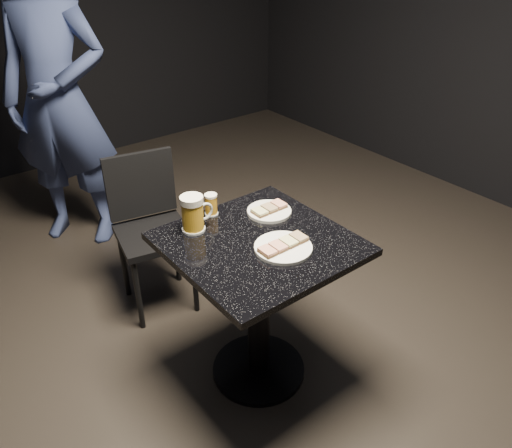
# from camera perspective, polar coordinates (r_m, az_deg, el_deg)

# --- Properties ---
(floor) EXTENTS (6.00, 6.00, 0.00)m
(floor) POSITION_cam_1_polar(r_m,az_deg,el_deg) (2.52, 0.29, -16.35)
(floor) COLOR black
(floor) RESTS_ON ground
(plate_large) EXTENTS (0.23, 0.23, 0.01)m
(plate_large) POSITION_cam_1_polar(r_m,az_deg,el_deg) (1.97, 3.12, -2.71)
(plate_large) COLOR white
(plate_large) RESTS_ON table
(plate_small) EXTENTS (0.20, 0.20, 0.01)m
(plate_small) POSITION_cam_1_polar(r_m,az_deg,el_deg) (2.22, 1.52, 1.45)
(plate_small) COLOR white
(plate_small) RESTS_ON table
(patron) EXTENTS (0.80, 0.80, 1.87)m
(patron) POSITION_cam_1_polar(r_m,az_deg,el_deg) (3.32, -21.72, 13.01)
(patron) COLOR navy
(patron) RESTS_ON floor
(table) EXTENTS (0.70, 0.70, 0.75)m
(table) POSITION_cam_1_polar(r_m,az_deg,el_deg) (2.17, 0.33, -7.28)
(table) COLOR black
(table) RESTS_ON floor
(beer_mug) EXTENTS (0.14, 0.10, 0.16)m
(beer_mug) POSITION_cam_1_polar(r_m,az_deg,el_deg) (2.07, -7.18, 1.21)
(beer_mug) COLOR silver
(beer_mug) RESTS_ON table
(beer_tumbler) EXTENTS (0.06, 0.06, 0.10)m
(beer_tumbler) POSITION_cam_1_polar(r_m,az_deg,el_deg) (2.19, -5.16, 2.24)
(beer_tumbler) COLOR silver
(beer_tumbler) RESTS_ON table
(chair) EXTENTS (0.43, 0.43, 0.85)m
(chair) POSITION_cam_1_polar(r_m,az_deg,el_deg) (2.70, -12.05, 0.17)
(chair) COLOR black
(chair) RESTS_ON floor
(canapes_on_plate_large) EXTENTS (0.21, 0.07, 0.02)m
(canapes_on_plate_large) POSITION_cam_1_polar(r_m,az_deg,el_deg) (1.96, 3.14, -2.32)
(canapes_on_plate_large) COLOR #4C3521
(canapes_on_plate_large) RESTS_ON plate_large
(canapes_on_plate_small) EXTENTS (0.16, 0.07, 0.02)m
(canapes_on_plate_small) POSITION_cam_1_polar(r_m,az_deg,el_deg) (2.21, 1.52, 1.82)
(canapes_on_plate_small) COLOR #4C3521
(canapes_on_plate_small) RESTS_ON plate_small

